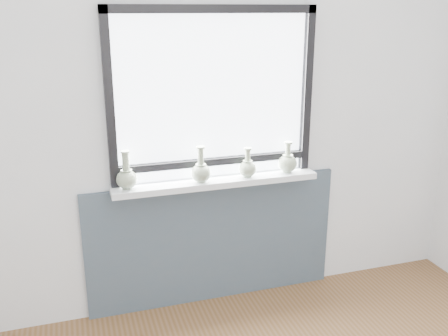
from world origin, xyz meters
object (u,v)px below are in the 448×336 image
object	(u,v)px
vase_c	(248,167)
vase_a	(127,177)
windowsill	(216,182)
vase_d	(287,162)
vase_b	(201,171)

from	to	relation	value
vase_c	vase_a	bearing A→B (deg)	179.36
windowsill	vase_a	size ratio (longest dim) A/B	5.65
vase_c	vase_d	bearing A→B (deg)	3.32
windowsill	vase_c	world-z (taller)	vase_c
vase_a	vase_c	world-z (taller)	vase_a
vase_a	vase_d	size ratio (longest dim) A/B	1.15
windowsill	vase_b	xyz separation A→B (m)	(-0.11, -0.03, 0.09)
vase_b	vase_c	bearing A→B (deg)	1.40
vase_a	vase_c	distance (m)	0.76
windowsill	vase_b	bearing A→B (deg)	-165.40
vase_a	vase_d	xyz separation A→B (m)	(1.05, 0.01, -0.01)
windowsill	vase_b	distance (m)	0.14
windowsill	vase_c	distance (m)	0.22
windowsill	vase_d	distance (m)	0.49
windowsill	vase_a	world-z (taller)	vase_a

